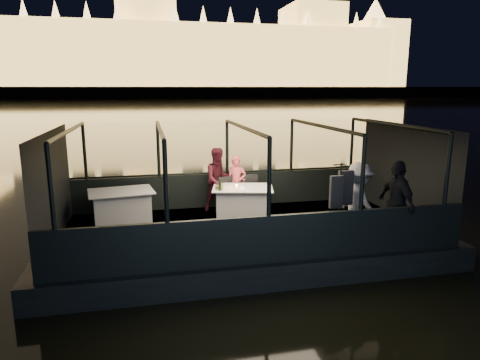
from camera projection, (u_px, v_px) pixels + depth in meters
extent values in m
plane|color=black|center=(156.00, 106.00, 86.25)|extent=(500.00, 500.00, 0.00)
cube|color=black|center=(244.00, 249.00, 9.87)|extent=(8.60, 4.40, 1.00)
cube|color=black|center=(244.00, 229.00, 9.77)|extent=(8.00, 4.00, 0.04)
cube|color=black|center=(227.00, 189.00, 11.58)|extent=(8.00, 0.08, 0.90)
cube|color=black|center=(268.00, 239.00, 7.76)|extent=(8.00, 0.08, 0.90)
cube|color=#423D33|center=(149.00, 93.00, 210.15)|extent=(400.00, 140.00, 6.00)
cube|color=white|center=(243.00, 202.00, 10.53)|extent=(1.65, 1.35, 0.77)
cube|color=white|center=(122.00, 207.00, 10.11)|extent=(1.61, 1.27, 0.78)
cube|color=black|center=(227.00, 196.00, 10.88)|extent=(0.55, 0.55, 0.90)
cube|color=black|center=(251.00, 195.00, 11.01)|extent=(0.47, 0.47, 0.93)
imported|color=#E65362|center=(236.00, 182.00, 11.14)|extent=(0.60, 0.49, 1.43)
imported|color=#3B101A|center=(219.00, 183.00, 11.04)|extent=(0.90, 0.76, 1.65)
imported|color=white|center=(359.00, 200.00, 8.92)|extent=(0.81, 1.17, 1.66)
imported|color=black|center=(396.00, 205.00, 8.58)|extent=(0.52, 1.06, 1.75)
cylinder|color=#133513|center=(220.00, 184.00, 10.08)|extent=(0.08, 0.08, 0.30)
cylinder|color=brown|center=(219.00, 188.00, 10.25)|extent=(0.20, 0.20, 0.08)
cylinder|color=#FFA93F|center=(237.00, 186.00, 10.41)|extent=(0.06, 0.06, 0.08)
cylinder|color=white|center=(250.00, 188.00, 10.34)|extent=(0.34, 0.34, 0.02)
cylinder|color=white|center=(219.00, 188.00, 10.34)|extent=(0.23, 0.23, 0.01)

